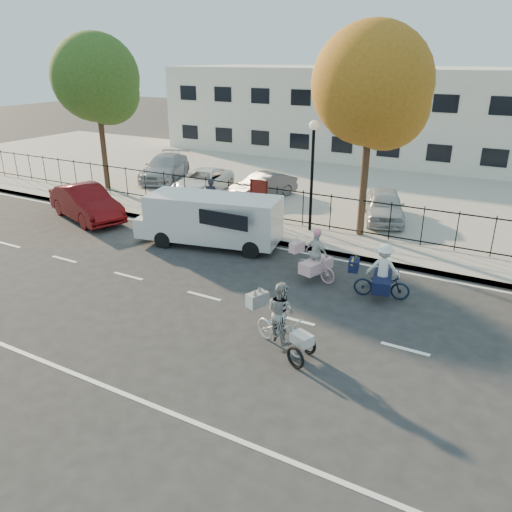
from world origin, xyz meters
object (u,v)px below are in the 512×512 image
Objects in this scene: pedestrian at (211,196)px; lot_car_c at (263,186)px; lot_car_b at (203,182)px; red_sedan at (86,203)px; lot_car_a at (165,167)px; lamppost at (313,157)px; white_van at (211,218)px; lot_car_d at (384,205)px; zebra_trike at (281,323)px; bull_bike at (382,276)px; unicorn_bike at (315,261)px.

pedestrian reaches higher than lot_car_c.
pedestrian reaches higher than lot_car_b.
lot_car_a is (-1.45, 7.25, 0.09)m from red_sedan.
lot_car_c is (6.76, -0.81, -0.08)m from lot_car_a.
lot_car_c is at bearing -27.09° from lot_car_a.
lot_car_a is at bearing 158.48° from lamppost.
white_van reaches higher than lot_car_a.
red_sedan is 8.35m from lot_car_c.
lot_car_b is 1.14× the size of lot_car_d.
lot_car_d is (4.96, 5.80, -0.26)m from white_van.
lot_car_d is at bearing 13.86° from lot_car_c.
zebra_trike is 11.08m from pedestrian.
bull_bike is 0.52× the size of lot_car_c.
pedestrian reaches higher than lot_car_d.
lamppost reaches higher than unicorn_bike.
lot_car_a reaches higher than lot_car_c.
unicorn_bike is 15.18m from lot_car_a.
zebra_trike is 4.26m from unicorn_bike.
lamppost reaches higher than lot_car_b.
lot_car_b is (-9.03, 6.76, 0.11)m from unicorn_bike.
lamppost is at bearing 32.03° from bull_bike.
red_sedan is at bearing -172.31° from lot_car_d.
white_van is 1.30× the size of lot_car_b.
lot_car_c is (-5.95, 7.50, 0.11)m from unicorn_bike.
lot_car_d is at bearing -26.64° from lot_car_a.
red_sedan is (-6.59, 0.00, -0.31)m from white_van.
unicorn_bike reaches higher than lot_car_b.
lamppost is 9.02m from zebra_trike.
lamppost is at bearing -31.97° from lot_car_b.
lamppost is at bearing -20.80° from lot_car_c.
lot_car_a is at bearing 154.66° from lot_car_d.
lamppost is 0.99× the size of lot_car_b.
lot_car_b is at bearing -146.85° from lot_car_c.
white_van is at bearing -149.51° from lot_car_d.
white_van is at bearing -58.97° from lot_car_c.
zebra_trike is 13.19m from red_sedan.
unicorn_bike is at bearing 32.54° from zebra_trike.
zebra_trike is 1.15× the size of unicorn_bike.
zebra_trike is 0.53× the size of lot_car_d.
lot_car_d reaches higher than lot_car_b.
lot_car_a is at bearing 146.14° from lot_car_b.
lamppost reaches higher than zebra_trike.
zebra_trike reaches higher than lot_car_b.
bull_bike reaches higher than lot_car_c.
unicorn_bike is 0.46× the size of lot_car_d.
lot_car_c is (5.31, 6.44, 0.01)m from red_sedan.
lot_car_a is (-14.91, 8.54, 0.15)m from bull_bike.
bull_bike is at bearing -22.58° from white_van.
bull_bike is 17.19m from lot_car_a.
bull_bike is 7.00m from white_van.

